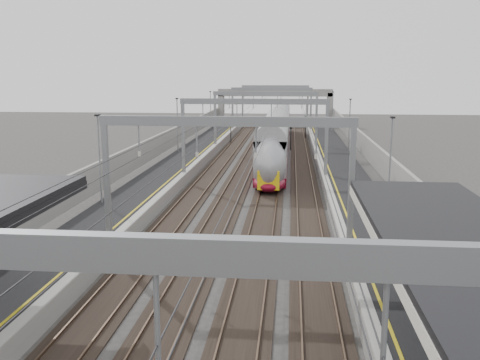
# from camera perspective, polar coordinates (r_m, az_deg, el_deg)

# --- Properties ---
(platform_left) EXTENTS (4.00, 120.00, 1.00)m
(platform_left) POSITION_cam_1_polar(r_m,az_deg,el_deg) (51.62, -7.18, 0.90)
(platform_left) COLOR black
(platform_left) RESTS_ON ground
(platform_right) EXTENTS (4.00, 120.00, 1.00)m
(platform_right) POSITION_cam_1_polar(r_m,az_deg,el_deg) (50.61, 10.79, 0.58)
(platform_right) COLOR black
(platform_right) RESTS_ON ground
(tracks) EXTENTS (11.40, 140.00, 0.20)m
(tracks) POSITION_cam_1_polar(r_m,az_deg,el_deg) (50.57, 1.71, 0.25)
(tracks) COLOR black
(tracks) RESTS_ON ground
(overhead_line) EXTENTS (13.00, 140.00, 6.60)m
(overhead_line) POSITION_cam_1_polar(r_m,az_deg,el_deg) (56.36, 2.20, 7.62)
(overhead_line) COLOR gray
(overhead_line) RESTS_ON platform_left
(overbridge) EXTENTS (22.00, 2.20, 6.90)m
(overbridge) POSITION_cam_1_polar(r_m,az_deg,el_deg) (104.68, 3.76, 8.81)
(overbridge) COLOR gray
(overbridge) RESTS_ON ground
(wall_left) EXTENTS (0.30, 120.00, 3.20)m
(wall_left) POSITION_cam_1_polar(r_m,az_deg,el_deg) (52.23, -10.64, 2.14)
(wall_left) COLOR gray
(wall_left) RESTS_ON ground
(wall_right) EXTENTS (0.30, 120.00, 3.20)m
(wall_right) POSITION_cam_1_polar(r_m,az_deg,el_deg) (50.82, 14.43, 1.73)
(wall_right) COLOR gray
(wall_right) RESTS_ON ground
(train) EXTENTS (2.81, 51.25, 4.44)m
(train) POSITION_cam_1_polar(r_m,az_deg,el_deg) (66.03, 3.96, 4.67)
(train) COLOR maroon
(train) RESTS_ON ground
(signal_green) EXTENTS (0.32, 0.32, 3.48)m
(signal_green) POSITION_cam_1_polar(r_m,az_deg,el_deg) (75.09, -0.99, 5.67)
(signal_green) COLOR black
(signal_green) RESTS_ON ground
(signal_red_near) EXTENTS (0.32, 0.32, 3.48)m
(signal_red_near) POSITION_cam_1_polar(r_m,az_deg,el_deg) (69.70, 5.45, 5.19)
(signal_red_near) COLOR black
(signal_red_near) RESTS_ON ground
(signal_red_far) EXTENTS (0.32, 0.32, 3.48)m
(signal_red_far) POSITION_cam_1_polar(r_m,az_deg,el_deg) (82.73, 7.01, 6.10)
(signal_red_far) COLOR black
(signal_red_far) RESTS_ON ground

